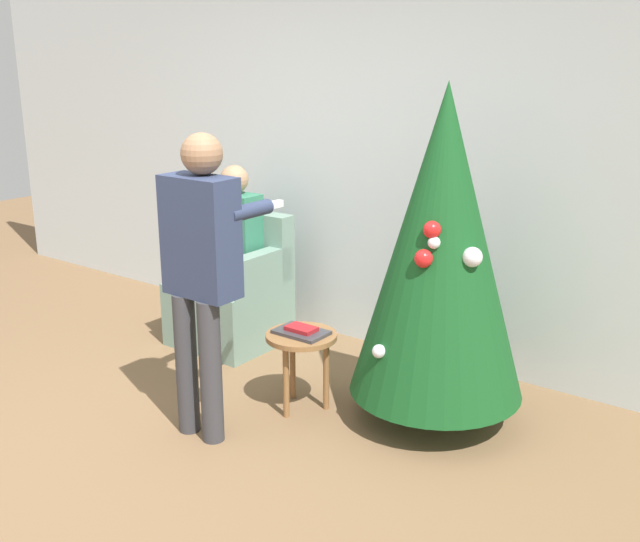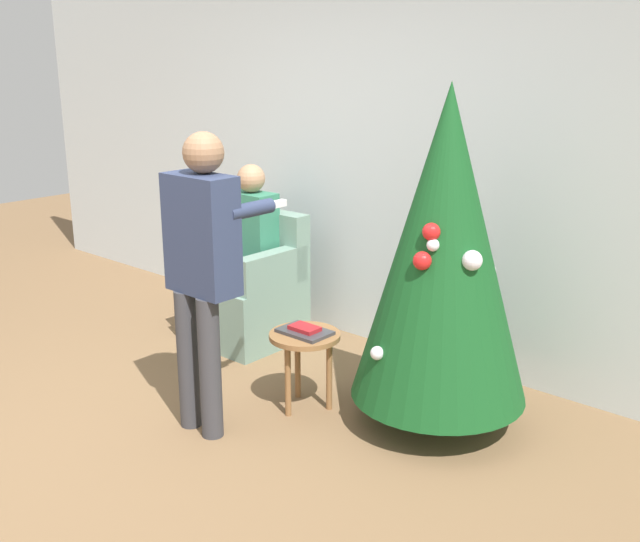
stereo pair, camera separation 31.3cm
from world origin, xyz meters
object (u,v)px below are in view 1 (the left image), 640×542
object	(u,v)px
armchair	(232,295)
side_stool	(301,345)
person_standing	(201,261)
christmas_tree	(441,244)
person_seated	(229,247)

from	to	relation	value
armchair	side_stool	bearing A→B (deg)	-27.62
person_standing	armchair	bearing A→B (deg)	126.96
christmas_tree	person_standing	size ratio (longest dim) A/B	1.15
person_standing	side_stool	distance (m)	0.83
person_seated	side_stool	size ratio (longest dim) A/B	2.74
christmas_tree	person_seated	size ratio (longest dim) A/B	1.48
armchair	person_seated	xyz separation A→B (m)	(0.00, -0.02, 0.36)
person_standing	side_stool	bearing A→B (deg)	65.48
person_seated	person_standing	size ratio (longest dim) A/B	0.78
side_stool	person_seated	bearing A→B (deg)	153.27
person_seated	side_stool	world-z (taller)	person_seated
armchair	person_seated	distance (m)	0.36
armchair	person_seated	size ratio (longest dim) A/B	0.73
christmas_tree	armchair	xyz separation A→B (m)	(-1.76, 0.21, -0.69)
armchair	person_standing	size ratio (longest dim) A/B	0.56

